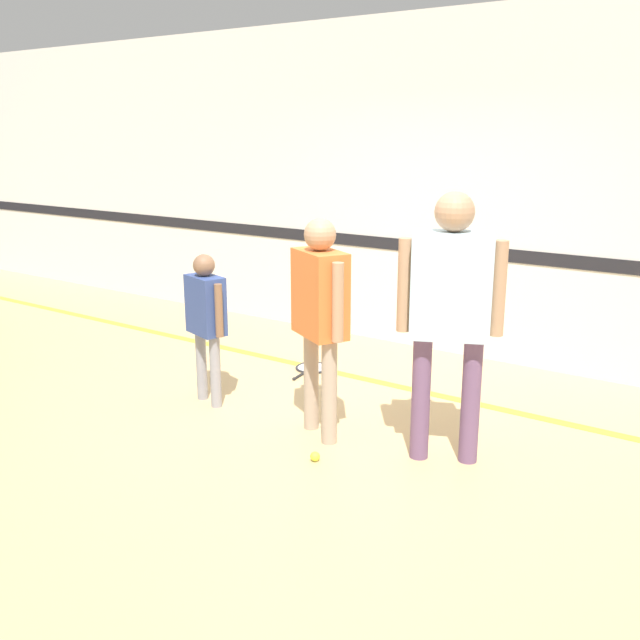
{
  "coord_description": "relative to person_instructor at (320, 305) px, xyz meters",
  "views": [
    {
      "loc": [
        2.83,
        -4.03,
        2.13
      ],
      "look_at": [
        0.13,
        -0.1,
        0.86
      ],
      "focal_mm": 40.0,
      "sensor_mm": 36.0,
      "label": 1
    }
  ],
  "objects": [
    {
      "name": "person_student_left",
      "position": [
        -1.1,
        0.02,
        -0.22
      ],
      "size": [
        0.44,
        0.28,
        1.21
      ],
      "rotation": [
        0.0,
        0.0,
        -0.3
      ],
      "color": "gray",
      "rests_on": "ground_plane"
    },
    {
      "name": "person_instructor",
      "position": [
        0.0,
        0.0,
        0.0
      ],
      "size": [
        0.53,
        0.42,
        1.56
      ],
      "rotation": [
        0.0,
        0.0,
        -0.5
      ],
      "color": "tan",
      "rests_on": "ground_plane"
    },
    {
      "name": "floor_stripe",
      "position": [
        -0.13,
        1.21,
        -0.96
      ],
      "size": [
        14.4,
        0.1,
        0.01
      ],
      "color": "yellow",
      "rests_on": "ground_plane"
    },
    {
      "name": "person_student_right",
      "position": [
        0.9,
        0.15,
        0.13
      ],
      "size": [
        0.62,
        0.45,
        1.77
      ],
      "rotation": [
        0.0,
        0.0,
        -2.72
      ],
      "color": "#6B4C70",
      "rests_on": "ground_plane"
    },
    {
      "name": "wall_back",
      "position": [
        -0.13,
        2.39,
        0.63
      ],
      "size": [
        16.0,
        0.07,
        3.2
      ],
      "color": "silver",
      "rests_on": "ground_plane"
    },
    {
      "name": "tennis_ball_near_instructor",
      "position": [
        0.21,
        -0.37,
        -0.93
      ],
      "size": [
        0.07,
        0.07,
        0.07
      ],
      "primitive_type": "sphere",
      "color": "#CCE038",
      "rests_on": "ground_plane"
    },
    {
      "name": "ground_plane",
      "position": [
        -0.13,
        0.1,
        -0.97
      ],
      "size": [
        16.0,
        16.0,
        0.0
      ],
      "primitive_type": "plane",
      "color": "tan"
    },
    {
      "name": "tennis_ball_by_spare_racket",
      "position": [
        -1.06,
        1.37,
        -0.93
      ],
      "size": [
        0.07,
        0.07,
        0.07
      ],
      "primitive_type": "sphere",
      "color": "#CCE038",
      "rests_on": "ground_plane"
    },
    {
      "name": "racket_spare_on_floor",
      "position": [
        -0.89,
        1.16,
        -0.96
      ],
      "size": [
        0.36,
        0.54,
        0.03
      ],
      "rotation": [
        0.0,
        0.0,
        4.84
      ],
      "color": "#28282D",
      "rests_on": "ground_plane"
    }
  ]
}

